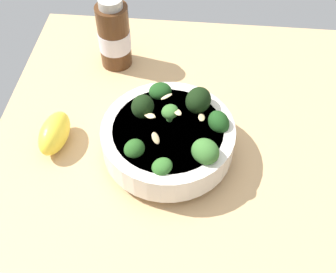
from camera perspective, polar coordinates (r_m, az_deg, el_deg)
The scene contains 4 objects.
ground_plane at distance 70.11cm, azimuth 1.40°, elevation -0.16°, with size 58.83×58.83×3.75cm, color tan.
bowl_of_broccoli at distance 62.72cm, azimuth 0.18°, elevation 0.04°, with size 19.50×19.50×10.04cm.
lemon_wedge at distance 67.30cm, azimuth -14.93°, elevation 0.43°, with size 7.93×4.03×4.94cm, color yellow.
bottle_tall at distance 77.32cm, azimuth -7.21°, elevation 13.24°, with size 5.72×5.72×13.31cm.
Camera 1 is at (2.63, -44.57, 52.19)cm, focal length 45.63 mm.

